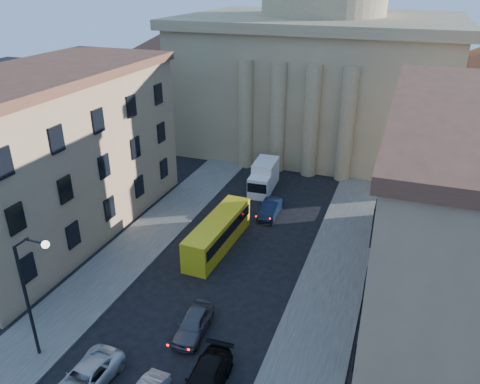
{
  "coord_description": "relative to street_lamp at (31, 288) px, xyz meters",
  "views": [
    {
      "loc": [
        12.1,
        -8.74,
        21.84
      ],
      "look_at": [
        1.47,
        20.4,
        7.36
      ],
      "focal_mm": 35.0,
      "sensor_mm": 36.0,
      "label": 1
    }
  ],
  "objects": [
    {
      "name": "church",
      "position": [
        6.97,
        47.47,
        6.59
      ],
      "size": [
        68.02,
        28.76,
        36.6
      ],
      "color": "#947C5B",
      "rests_on": "ground"
    },
    {
      "name": "city_bus",
      "position": [
        5.14,
        15.86,
        -3.81
      ],
      "size": [
        2.58,
        9.79,
        2.74
      ],
      "rotation": [
        0.0,
        0.0,
        -0.04
      ],
      "color": "gold",
      "rests_on": "ground"
    },
    {
      "name": "car_left_mid",
      "position": [
        3.92,
        -1.18,
        -4.58
      ],
      "size": [
        2.53,
        5.18,
        1.42
      ],
      "primitive_type": "imported",
      "rotation": [
        0.0,
        0.0,
        -0.04
      ],
      "color": "silver",
      "rests_on": "ground"
    },
    {
      "name": "sidewalk_left",
      "position": [
        -1.53,
        10.0,
        -5.21
      ],
      "size": [
        5.0,
        60.0,
        0.15
      ],
      "primitive_type": "cube",
      "color": "#4F4C48",
      "rests_on": "ground"
    },
    {
      "name": "sidewalk_right",
      "position": [
        15.47,
        10.0,
        -5.21
      ],
      "size": [
        5.0,
        60.0,
        0.15
      ],
      "primitive_type": "cube",
      "color": "#4F4C48",
      "rests_on": "ground"
    },
    {
      "name": "building_right",
      "position": [
        23.97,
        14.0,
        2.14
      ],
      "size": [
        11.6,
        26.6,
        14.7
      ],
      "color": "tan",
      "rests_on": "ground"
    },
    {
      "name": "building_left",
      "position": [
        -10.03,
        14.0,
        2.14
      ],
      "size": [
        11.6,
        26.6,
        14.7
      ],
      "color": "tan",
      "rests_on": "ground"
    },
    {
      "name": "street_lamp",
      "position": [
        0.0,
        0.0,
        0.0
      ],
      "size": [
        2.62,
        0.44,
        8.83
      ],
      "color": "black",
      "rests_on": "ground"
    },
    {
      "name": "car_right_far",
      "position": [
        7.77,
        5.18,
        -4.54
      ],
      "size": [
        2.11,
        4.52,
        1.5
      ],
      "primitive_type": "imported",
      "rotation": [
        0.0,
        0.0,
        0.08
      ],
      "color": "#49484D",
      "rests_on": "ground"
    },
    {
      "name": "car_right_mid",
      "position": [
        10.47,
        1.09,
        -4.54
      ],
      "size": [
        2.26,
        5.19,
        1.49
      ],
      "primitive_type": "imported",
      "rotation": [
        0.0,
        0.0,
        0.04
      ],
      "color": "black",
      "rests_on": "ground"
    },
    {
      "name": "car_right_distant",
      "position": [
        7.77,
        23.11,
        -4.54
      ],
      "size": [
        1.61,
        4.54,
        1.49
      ],
      "primitive_type": "imported",
      "rotation": [
        0.0,
        0.0,
        0.01
      ],
      "color": "black",
      "rests_on": "ground"
    },
    {
      "name": "box_truck",
      "position": [
        5.28,
        28.7,
        -3.8
      ],
      "size": [
        2.54,
        5.83,
        3.14
      ],
      "rotation": [
        0.0,
        0.0,
        0.05
      ],
      "color": "silver",
      "rests_on": "ground"
    }
  ]
}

